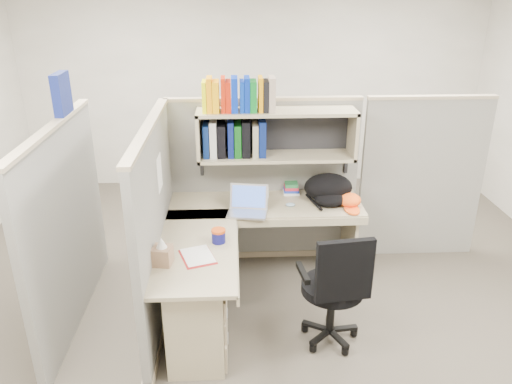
{
  "coord_description": "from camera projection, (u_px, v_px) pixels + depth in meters",
  "views": [
    {
      "loc": [
        -0.28,
        -3.55,
        2.58
      ],
      "look_at": [
        -0.1,
        0.25,
        0.98
      ],
      "focal_mm": 35.0,
      "sensor_mm": 36.0,
      "label": 1
    }
  ],
  "objects": [
    {
      "name": "ground",
      "position": [
        269.0,
        308.0,
        4.29
      ],
      "size": [
        6.0,
        6.0,
        0.0
      ],
      "primitive_type": "plane",
      "color": "#3A342D",
      "rests_on": "ground"
    },
    {
      "name": "room_shell",
      "position": [
        271.0,
        125.0,
        3.66
      ],
      "size": [
        6.0,
        6.0,
        6.0
      ],
      "color": "#ADA99C",
      "rests_on": "ground"
    },
    {
      "name": "cubicle",
      "position": [
        224.0,
        191.0,
        4.33
      ],
      "size": [
        3.79,
        1.84,
        1.95
      ],
      "color": "slate",
      "rests_on": "ground"
    },
    {
      "name": "desk",
      "position": [
        220.0,
        284.0,
        3.83
      ],
      "size": [
        1.74,
        1.75,
        0.73
      ],
      "color": "gray",
      "rests_on": "ground"
    },
    {
      "name": "laptop",
      "position": [
        247.0,
        201.0,
        4.27
      ],
      "size": [
        0.38,
        0.38,
        0.24
      ],
      "primitive_type": null,
      "rotation": [
        0.0,
        0.0,
        -0.16
      ],
      "color": "#ADACB1",
      "rests_on": "desk"
    },
    {
      "name": "backpack",
      "position": [
        329.0,
        190.0,
        4.49
      ],
      "size": [
        0.46,
        0.36,
        0.26
      ],
      "primitive_type": null,
      "rotation": [
        0.0,
        0.0,
        -0.06
      ],
      "color": "black",
      "rests_on": "desk"
    },
    {
      "name": "orange_cap",
      "position": [
        349.0,
        200.0,
        4.46
      ],
      "size": [
        0.21,
        0.25,
        0.11
      ],
      "primitive_type": null,
      "rotation": [
        0.0,
        0.0,
        0.02
      ],
      "color": "#FF5716",
      "rests_on": "desk"
    },
    {
      "name": "snack_canister",
      "position": [
        219.0,
        236.0,
        3.83
      ],
      "size": [
        0.11,
        0.11,
        0.11
      ],
      "color": "#0F0F5B",
      "rests_on": "desk"
    },
    {
      "name": "tissue_box",
      "position": [
        162.0,
        251.0,
        3.52
      ],
      "size": [
        0.15,
        0.15,
        0.21
      ],
      "primitive_type": null,
      "rotation": [
        0.0,
        0.0,
        -0.16
      ],
      "color": "#977255",
      "rests_on": "desk"
    },
    {
      "name": "mouse",
      "position": [
        290.0,
        205.0,
        4.46
      ],
      "size": [
        0.09,
        0.07,
        0.03
      ],
      "primitive_type": "ellipsoid",
      "rotation": [
        0.0,
        0.0,
        0.1
      ],
      "color": "#7B97AF",
      "rests_on": "desk"
    },
    {
      "name": "paper_cup",
      "position": [
        265.0,
        192.0,
        4.64
      ],
      "size": [
        0.08,
        0.08,
        0.1
      ],
      "primitive_type": "cylinder",
      "rotation": [
        0.0,
        0.0,
        -0.18
      ],
      "color": "white",
      "rests_on": "desk"
    },
    {
      "name": "book_stack",
      "position": [
        291.0,
        187.0,
        4.76
      ],
      "size": [
        0.16,
        0.21,
        0.1
      ],
      "primitive_type": null,
      "rotation": [
        0.0,
        0.0,
        -0.03
      ],
      "color": "gray",
      "rests_on": "desk"
    },
    {
      "name": "loose_paper",
      "position": [
        198.0,
        256.0,
        3.66
      ],
      "size": [
        0.28,
        0.33,
        0.0
      ],
      "primitive_type": null,
      "rotation": [
        0.0,
        0.0,
        0.32
      ],
      "color": "white",
      "rests_on": "desk"
    },
    {
      "name": "task_chair",
      "position": [
        333.0,
        305.0,
        3.74
      ],
      "size": [
        0.54,
        0.5,
        0.99
      ],
      "color": "black",
      "rests_on": "ground"
    }
  ]
}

